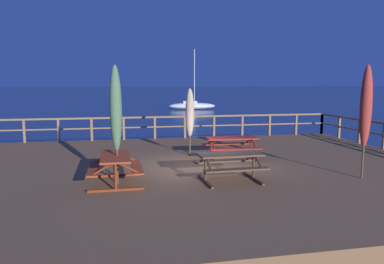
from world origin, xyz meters
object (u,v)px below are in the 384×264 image
(picnic_table_mid_left, at_px, (115,163))
(picnic_table_front_right, at_px, (230,161))
(patio_umbrella_short_mid, at_px, (116,109))
(sailboat_distant, at_px, (192,106))
(patio_umbrella_short_front, at_px, (366,107))
(picnic_table_back_left, at_px, (231,143))
(patio_umbrella_tall_back_right, at_px, (190,113))

(picnic_table_mid_left, xyz_separation_m, picnic_table_front_right, (3.08, -0.37, -0.00))
(picnic_table_mid_left, distance_m, picnic_table_front_right, 3.11)
(patio_umbrella_short_mid, relative_size, sailboat_distant, 0.41)
(picnic_table_front_right, relative_size, patio_umbrella_short_front, 0.56)
(picnic_table_front_right, height_order, picnic_table_back_left, same)
(sailboat_distant, bearing_deg, picnic_table_back_left, -99.34)
(picnic_table_front_right, xyz_separation_m, patio_umbrella_short_front, (3.74, -0.49, 1.47))
(patio_umbrella_tall_back_right, distance_m, sailboat_distant, 35.39)
(picnic_table_mid_left, height_order, patio_umbrella_short_mid, patio_umbrella_short_mid)
(picnic_table_mid_left, xyz_separation_m, patio_umbrella_short_front, (6.83, -0.86, 1.47))
(picnic_table_mid_left, height_order, picnic_table_back_left, same)
(picnic_table_mid_left, relative_size, picnic_table_back_left, 1.02)
(picnic_table_back_left, height_order, patio_umbrella_short_front, patio_umbrella_short_front)
(patio_umbrella_tall_back_right, bearing_deg, sailboat_distant, 78.31)
(patio_umbrella_tall_back_right, bearing_deg, patio_umbrella_short_mid, -127.71)
(patio_umbrella_tall_back_right, xyz_separation_m, sailboat_distant, (7.16, 34.61, -1.89))
(patio_umbrella_short_mid, relative_size, patio_umbrella_short_front, 0.99)
(sailboat_distant, bearing_deg, patio_umbrella_tall_back_right, -101.69)
(sailboat_distant, bearing_deg, patio_umbrella_short_mid, -104.47)
(picnic_table_back_left, distance_m, patio_umbrella_short_mid, 4.97)
(picnic_table_mid_left, xyz_separation_m, picnic_table_back_left, (4.04, 2.55, -0.00))
(patio_umbrella_short_front, bearing_deg, picnic_table_back_left, 129.21)
(picnic_table_front_right, bearing_deg, patio_umbrella_tall_back_right, 95.56)
(patio_umbrella_short_mid, bearing_deg, picnic_table_front_right, -6.36)
(picnic_table_back_left, relative_size, patio_umbrella_short_front, 0.58)
(patio_umbrella_short_mid, bearing_deg, patio_umbrella_tall_back_right, 52.29)
(picnic_table_front_right, distance_m, patio_umbrella_short_front, 4.05)
(picnic_table_back_left, relative_size, sailboat_distant, 0.24)
(picnic_table_mid_left, bearing_deg, picnic_table_front_right, -6.81)
(picnic_table_front_right, height_order, patio_umbrella_short_mid, patio_umbrella_short_mid)
(picnic_table_back_left, height_order, patio_umbrella_tall_back_right, patio_umbrella_tall_back_right)
(patio_umbrella_short_front, bearing_deg, patio_umbrella_tall_back_right, 133.90)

